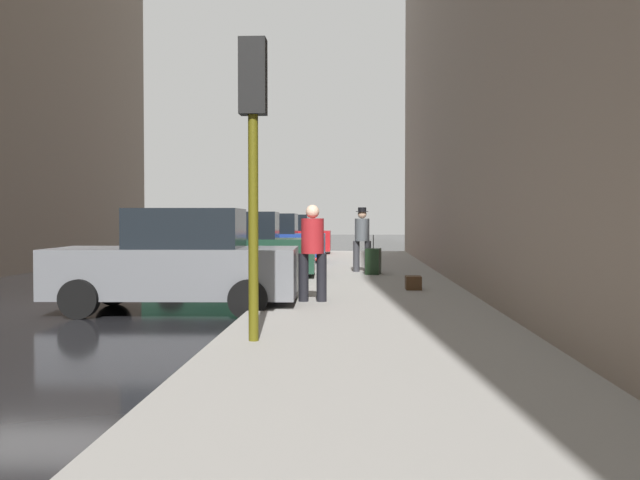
{
  "coord_description": "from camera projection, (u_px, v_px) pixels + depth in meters",
  "views": [
    {
      "loc": [
        5.7,
        -12.53,
        1.61
      ],
      "look_at": [
        4.82,
        5.88,
        1.06
      ],
      "focal_mm": 40.0,
      "sensor_mm": 36.0,
      "label": 1
    }
  ],
  "objects": [
    {
      "name": "ground_plane",
      "position": [
        38.0,
        308.0,
        12.83
      ],
      "size": [
        120.0,
        120.0,
        0.0
      ],
      "primitive_type": "plane",
      "color": "black"
    },
    {
      "name": "sidewalk",
      "position": [
        371.0,
        306.0,
        12.54
      ],
      "size": [
        4.0,
        40.0,
        0.15
      ],
      "primitive_type": "cube",
      "color": "gray",
      "rests_on": "ground_plane"
    },
    {
      "name": "parked_gray_coupe",
      "position": [
        178.0,
        263.0,
        12.36
      ],
      "size": [
        4.26,
        2.18,
        1.79
      ],
      "color": "slate",
      "rests_on": "ground_plane"
    },
    {
      "name": "parked_dark_green_sedan",
      "position": [
        234.0,
        249.0,
        18.14
      ],
      "size": [
        4.27,
        2.18,
        1.79
      ],
      "color": "#193828",
      "rests_on": "ground_plane"
    },
    {
      "name": "parked_blue_sedan",
      "position": [
        264.0,
        241.0,
        24.15
      ],
      "size": [
        4.21,
        2.08,
        1.79
      ],
      "color": "navy",
      "rests_on": "ground_plane"
    },
    {
      "name": "parked_red_hatchback",
      "position": [
        282.0,
        237.0,
        30.17
      ],
      "size": [
        4.23,
        2.11,
        1.79
      ],
      "color": "#B2191E",
      "rests_on": "ground_plane"
    },
    {
      "name": "fire_hydrant",
      "position": [
        311.0,
        258.0,
        20.46
      ],
      "size": [
        0.42,
        0.22,
        0.7
      ],
      "color": "red",
      "rests_on": "sidewalk"
    },
    {
      "name": "traffic_light",
      "position": [
        253.0,
        122.0,
        8.46
      ],
      "size": [
        0.32,
        0.32,
        3.6
      ],
      "color": "#514C0F",
      "rests_on": "sidewalk"
    },
    {
      "name": "pedestrian_with_beanie",
      "position": [
        362.0,
        236.0,
        19.61
      ],
      "size": [
        0.52,
        0.47,
        1.78
      ],
      "color": "#333338",
      "rests_on": "sidewalk"
    },
    {
      "name": "pedestrian_in_red_jacket",
      "position": [
        313.0,
        248.0,
        12.58
      ],
      "size": [
        0.5,
        0.4,
        1.71
      ],
      "color": "black",
      "rests_on": "sidewalk"
    },
    {
      "name": "rolling_suitcase",
      "position": [
        373.0,
        261.0,
        18.82
      ],
      "size": [
        0.44,
        0.61,
        1.04
      ],
      "color": "black",
      "rests_on": "sidewalk"
    },
    {
      "name": "duffel_bag",
      "position": [
        413.0,
        283.0,
        14.74
      ],
      "size": [
        0.32,
        0.44,
        0.28
      ],
      "color": "#472D19",
      "rests_on": "sidewalk"
    }
  ]
}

